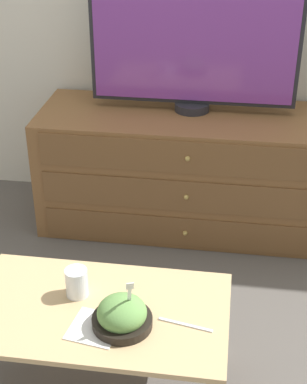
# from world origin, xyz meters

# --- Properties ---
(ground_plane) EXTENTS (12.00, 12.00, 0.00)m
(ground_plane) POSITION_xyz_m (0.00, 0.00, 0.00)
(ground_plane) COLOR #56514C
(dresser) EXTENTS (1.53, 0.55, 0.61)m
(dresser) POSITION_xyz_m (-0.04, -0.30, 0.31)
(dresser) COLOR brown
(dresser) RESTS_ON ground_plane
(tv) EXTENTS (1.00, 0.17, 0.69)m
(tv) POSITION_xyz_m (-0.05, -0.23, 0.97)
(tv) COLOR #232328
(tv) RESTS_ON dresser
(coffee_table) EXTENTS (0.88, 0.51, 0.39)m
(coffee_table) POSITION_xyz_m (-0.25, -1.49, 0.33)
(coffee_table) COLOR tan
(coffee_table) RESTS_ON ground_plane
(takeout_bowl) EXTENTS (0.20, 0.20, 0.20)m
(takeout_bowl) POSITION_xyz_m (-0.15, -1.56, 0.43)
(takeout_bowl) COLOR black
(takeout_bowl) RESTS_ON coffee_table
(drink_cup) EXTENTS (0.08, 0.08, 0.10)m
(drink_cup) POSITION_xyz_m (-0.34, -1.43, 0.43)
(drink_cup) COLOR #9E6638
(drink_cup) RESTS_ON coffee_table
(napkin) EXTENTS (0.18, 0.18, 0.00)m
(napkin) POSITION_xyz_m (-0.24, -1.59, 0.39)
(napkin) COLOR white
(napkin) RESTS_ON coffee_table
(knife) EXTENTS (0.18, 0.05, 0.01)m
(knife) POSITION_xyz_m (0.05, -1.53, 0.39)
(knife) COLOR white
(knife) RESTS_ON coffee_table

